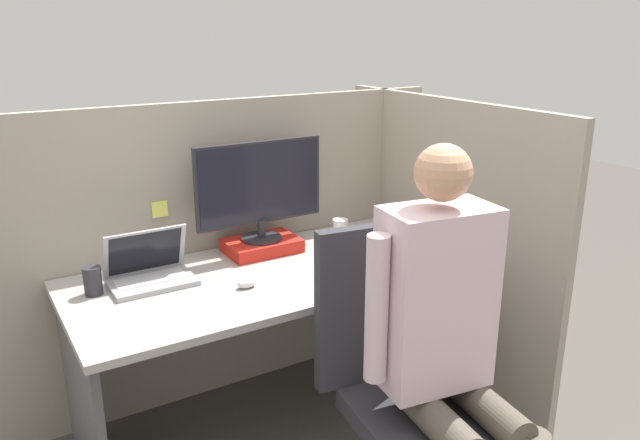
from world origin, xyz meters
TOP-DOWN VIEW (x-y plane):
  - cubicle_panel_back at (-0.00, 0.77)m, footprint 2.13×0.05m
  - cubicle_panel_right at (0.84, 0.30)m, footprint 0.04×1.39m
  - desk at (0.00, 0.37)m, footprint 1.63×0.75m
  - paper_box at (0.06, 0.60)m, footprint 0.31×0.22m
  - monitor at (0.06, 0.60)m, footprint 0.58×0.18m
  - laptop at (-0.46, 0.51)m, footprint 0.32×0.21m
  - mouse at (-0.16, 0.28)m, footprint 0.08×0.05m
  - stapler at (0.71, 0.46)m, footprint 0.05×0.15m
  - carrot_toy at (0.26, 0.18)m, footprint 0.05×0.15m
  - office_chair at (0.14, -0.31)m, footprint 0.54×0.59m
  - person at (0.17, -0.48)m, footprint 0.48×0.49m
  - coffee_mug at (0.48, 0.60)m, footprint 0.07×0.07m
  - pen_cup at (-0.67, 0.52)m, footprint 0.07×0.07m

SIDE VIEW (x-z plane):
  - office_chair at x=0.14m, z-range 0.01..1.05m
  - desk at x=0.00m, z-range 0.19..0.90m
  - cubicle_panel_right at x=0.84m, z-range 0.00..1.36m
  - cubicle_panel_back at x=0.00m, z-range 0.00..1.36m
  - mouse at x=-0.16m, z-range 0.71..0.75m
  - carrot_toy at x=0.26m, z-range 0.71..0.76m
  - stapler at x=0.71m, z-range 0.71..0.76m
  - paper_box at x=0.06m, z-range 0.71..0.77m
  - coffee_mug at x=0.48m, z-range 0.71..0.79m
  - laptop at x=-0.46m, z-range 0.65..0.86m
  - pen_cup at x=-0.67m, z-range 0.71..0.82m
  - person at x=0.17m, z-range 0.10..1.44m
  - monitor at x=0.06m, z-range 0.79..1.22m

